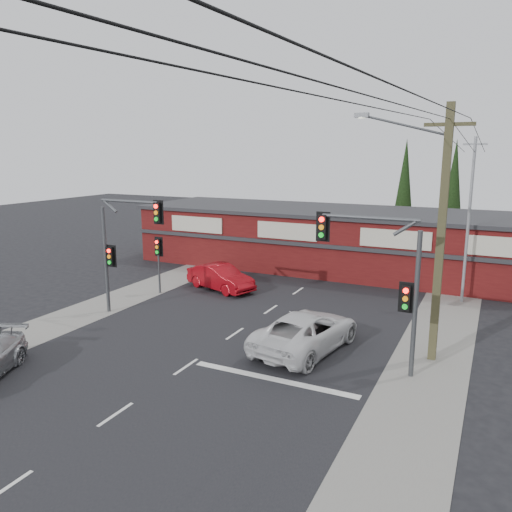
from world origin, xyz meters
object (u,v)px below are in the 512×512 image
at_px(white_suv, 306,331).
at_px(shop_building, 321,237).
at_px(utility_pole, 438,227).
at_px(red_sedan, 220,277).

distance_m(white_suv, shop_building, 15.98).
bearing_deg(white_suv, utility_pole, -156.32).
distance_m(red_sedan, utility_pole, 14.54).
distance_m(white_suv, red_sedan, 10.28).
bearing_deg(utility_pole, shop_building, 123.76).
relative_size(red_sedan, utility_pole, 0.46).
relative_size(white_suv, shop_building, 0.21).
bearing_deg(white_suv, shop_building, -64.36).
distance_m(red_sedan, shop_building, 9.45).
xyz_separation_m(shop_building, utility_pole, (9.36, -14.00, 3.26)).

